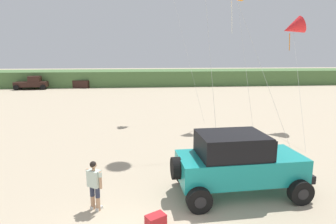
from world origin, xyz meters
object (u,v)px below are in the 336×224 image
Objects in this scene: person_watching at (94,183)px; distant_sedan at (77,84)px; distant_pickup at (32,83)px; kite_yellow_diamond at (293,28)px; cooler_box at (156,221)px; jeep at (238,162)px.

person_watching is 37.51m from distant_sedan.
kite_yellow_diamond is (26.26, -25.14, 5.85)m from distant_pickup.
cooler_box is 0.12× the size of distant_pickup.
distant_sedan is (-8.10, 36.62, -0.34)m from person_watching.
jeep is 39.55m from distant_pickup.
kite_yellow_diamond is at bearing -43.75° from distant_pickup.
kite_yellow_diamond reaches higher than distant_sedan.
cooler_box is at bearing -58.83° from distant_sedan.
kite_yellow_diamond is at bearing 39.87° from person_watching.
distant_sedan is at bearing 13.77° from distant_pickup.
cooler_box is at bearing -132.11° from kite_yellow_diamond.
distant_pickup is at bearing 119.20° from jeep.
distant_pickup is 6.44m from distant_sedan.
kite_yellow_diamond is (20.01, -26.67, 6.19)m from distant_sedan.
cooler_box is 16.35m from kite_yellow_diamond.
kite_yellow_diamond reaches higher than distant_pickup.
distant_sedan is (-9.98, 37.77, 0.41)m from cooler_box.
distant_sedan is at bearing 102.47° from person_watching.
person_watching is at bearing -140.13° from kite_yellow_diamond.
person_watching is 0.40× the size of distant_sedan.
jeep is at bearing -126.61° from kite_yellow_diamond.
cooler_box is at bearing -150.72° from jeep.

